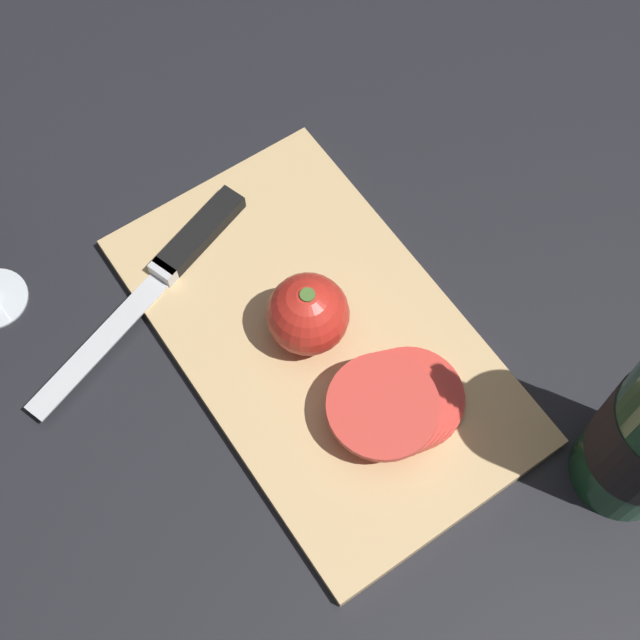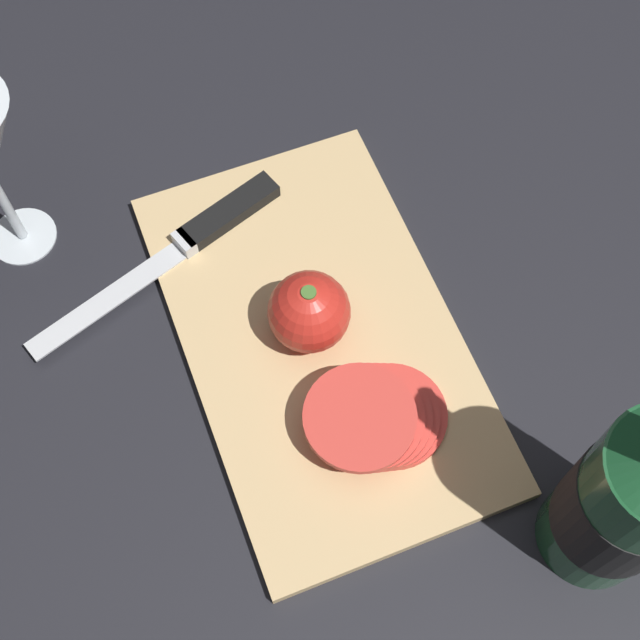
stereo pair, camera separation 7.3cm
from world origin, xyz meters
The scene contains 6 objects.
ground_plane centered at (0.00, 0.00, 0.00)m, with size 3.00×3.00×0.00m, color black.
cutting_board centered at (0.09, -0.02, 0.01)m, with size 0.38×0.22×0.01m.
wine_bottle centered at (-0.14, -0.15, 0.10)m, with size 0.08×0.08×0.30m.
whole_tomato centered at (0.10, -0.01, 0.05)m, with size 0.07×0.07×0.07m.
knife centered at (0.22, 0.04, 0.02)m, with size 0.10×0.25×0.01m.
tomato_slice_stack_near centered at (0.00, -0.03, 0.03)m, with size 0.09×0.12×0.03m.
Camera 2 is at (-0.21, 0.10, 0.70)m, focal length 50.00 mm.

